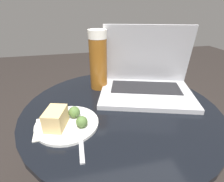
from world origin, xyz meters
TOP-DOWN VIEW (x-y plane):
  - table at (0.00, 0.00)m, footprint 0.70×0.70m
  - napkin at (-0.21, -0.07)m, footprint 0.16×0.11m
  - laptop at (0.13, 0.09)m, footprint 0.43×0.35m
  - beer_glass at (-0.05, 0.18)m, footprint 0.08×0.08m
  - snack_plate at (-0.20, -0.07)m, footprint 0.19×0.19m
  - fork at (-0.16, -0.13)m, footprint 0.02×0.17m

SIDE VIEW (x-z plane):
  - table at x=0.00m, z-range 0.13..0.69m
  - napkin at x=-0.21m, z-range 0.56..0.56m
  - fork at x=-0.16m, z-range 0.56..0.56m
  - snack_plate at x=-0.20m, z-range 0.54..0.61m
  - laptop at x=0.13m, z-range 0.48..0.74m
  - beer_glass at x=-0.05m, z-range 0.56..0.81m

